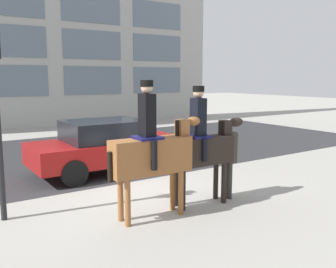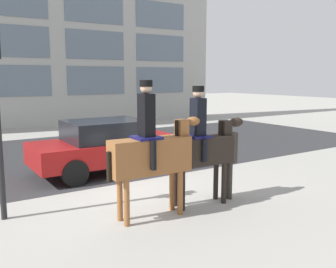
{
  "view_description": "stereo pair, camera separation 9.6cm",
  "coord_description": "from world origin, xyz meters",
  "px_view_note": "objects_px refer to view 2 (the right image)",
  "views": [
    {
      "loc": [
        -4.21,
        -7.83,
        2.7
      ],
      "look_at": [
        0.28,
        -1.12,
        1.46
      ],
      "focal_mm": 40.0,
      "sensor_mm": 36.0,
      "label": 1
    },
    {
      "loc": [
        -4.13,
        -7.89,
        2.7
      ],
      "look_at": [
        0.28,
        -1.12,
        1.46
      ],
      "focal_mm": 40.0,
      "sensor_mm": 36.0,
      "label": 2
    }
  ],
  "objects_px": {
    "mounted_horse_lead": "(152,151)",
    "street_car_near_lane": "(108,145)",
    "pedestrian_bystander": "(227,155)",
    "mounted_horse_companion": "(202,146)"
  },
  "relations": [
    {
      "from": "pedestrian_bystander",
      "to": "mounted_horse_companion",
      "type": "bearing_deg",
      "value": -1.62
    },
    {
      "from": "mounted_horse_lead",
      "to": "mounted_horse_companion",
      "type": "distance_m",
      "value": 1.26
    },
    {
      "from": "mounted_horse_lead",
      "to": "pedestrian_bystander",
      "type": "relative_size",
      "value": 1.55
    },
    {
      "from": "mounted_horse_lead",
      "to": "mounted_horse_companion",
      "type": "bearing_deg",
      "value": 5.46
    },
    {
      "from": "mounted_horse_lead",
      "to": "mounted_horse_companion",
      "type": "xyz_separation_m",
      "value": [
        1.26,
        0.07,
        -0.04
      ]
    },
    {
      "from": "mounted_horse_companion",
      "to": "street_car_near_lane",
      "type": "relative_size",
      "value": 0.59
    },
    {
      "from": "street_car_near_lane",
      "to": "mounted_horse_lead",
      "type": "bearing_deg",
      "value": -101.43
    },
    {
      "from": "mounted_horse_lead",
      "to": "street_car_near_lane",
      "type": "bearing_deg",
      "value": 80.85
    },
    {
      "from": "mounted_horse_lead",
      "to": "mounted_horse_companion",
      "type": "height_order",
      "value": "mounted_horse_lead"
    },
    {
      "from": "pedestrian_bystander",
      "to": "street_car_near_lane",
      "type": "height_order",
      "value": "pedestrian_bystander"
    }
  ]
}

